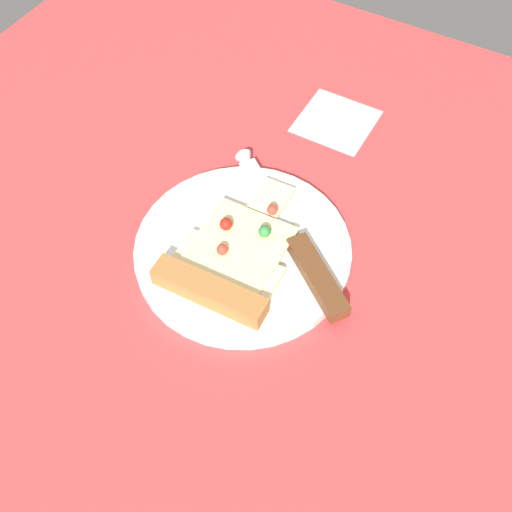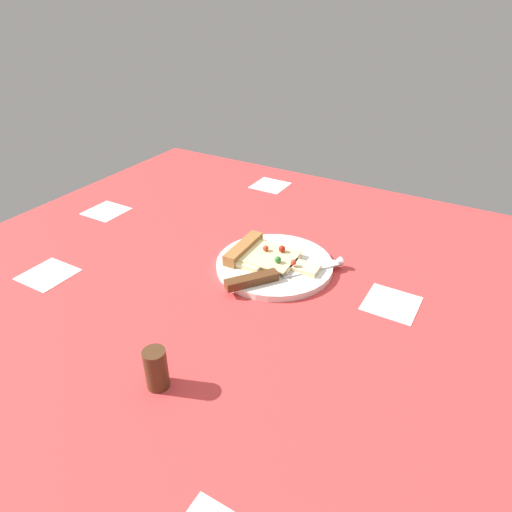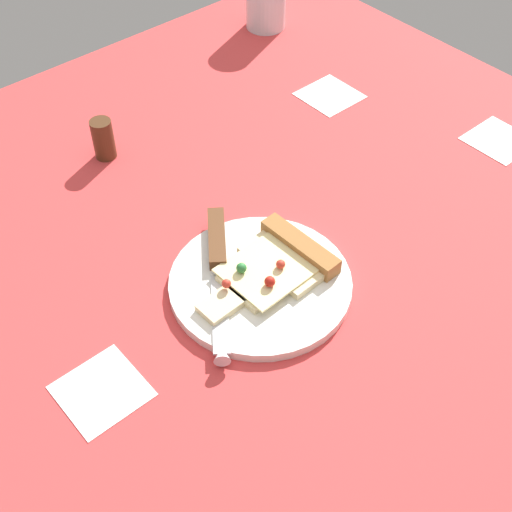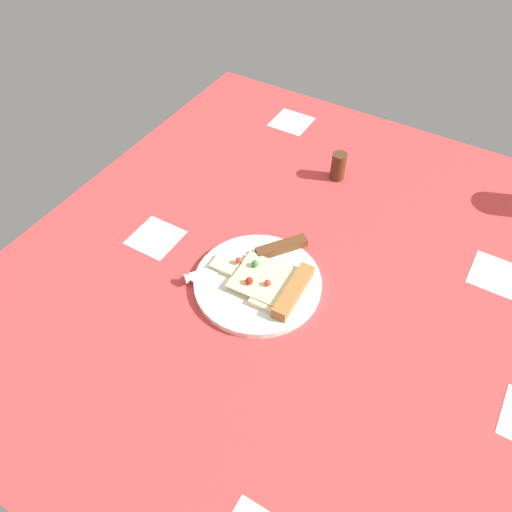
# 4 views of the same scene
# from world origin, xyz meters

# --- Properties ---
(ground_plane) EXTENTS (1.11, 1.11, 0.03)m
(ground_plane) POSITION_xyz_m (-0.00, -0.00, -0.01)
(ground_plane) COLOR #D13838
(ground_plane) RESTS_ON ground
(plate) EXTENTS (0.23, 0.23, 0.01)m
(plate) POSITION_xyz_m (0.09, 0.07, 0.01)
(plate) COLOR white
(plate) RESTS_ON ground_plane
(pizza_slice) EXTENTS (0.18, 0.12, 0.03)m
(pizza_slice) POSITION_xyz_m (0.06, 0.06, 0.02)
(pizza_slice) COLOR beige
(pizza_slice) RESTS_ON plate
(knife) EXTENTS (0.16, 0.20, 0.02)m
(knife) POSITION_xyz_m (0.12, 0.01, 0.02)
(knife) COLOR silver
(knife) RESTS_ON plate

